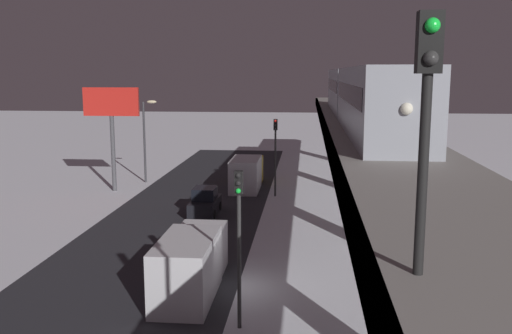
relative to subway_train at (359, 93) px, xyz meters
name	(u,v)px	position (x,y,z in m)	size (l,w,h in m)	color
ground_plane	(228,287)	(7.12, 13.34, -8.77)	(240.00, 240.00, 0.00)	white
avenue_asphalt	(125,284)	(12.16, 13.34, -8.76)	(11.00, 95.08, 0.01)	#28282D
elevated_railway	(382,165)	(0.09, 13.34, -2.72)	(5.00, 95.08, 6.99)	gray
subway_train	(359,93)	(0.00, 0.00, 0.00)	(2.94, 36.87, 3.40)	#999EA8
rail_signal	(427,99)	(1.70, 29.87, 0.95)	(0.36, 0.41, 4.00)	black
sedan_black	(205,204)	(10.76, -0.40, -7.98)	(1.91, 4.14, 1.97)	black
box_truck	(191,263)	(8.76, 13.86, -7.42)	(2.40, 7.40, 2.80)	silver
delivery_van	(247,173)	(8.76, -10.00, -7.42)	(2.40, 7.40, 2.80)	gold
traffic_light_near	(239,227)	(6.06, 17.53, -4.57)	(0.32, 0.44, 6.40)	#2D2D2D
traffic_light_mid	(275,146)	(6.06, -6.92, -4.57)	(0.32, 0.44, 6.40)	#2D2D2D
commercial_billboard	(111,112)	(20.07, -7.75, -1.94)	(4.80, 0.36, 8.90)	#4C4C51
street_lamp_far	(147,131)	(18.23, -11.66, -3.95)	(1.35, 0.44, 7.65)	#38383D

